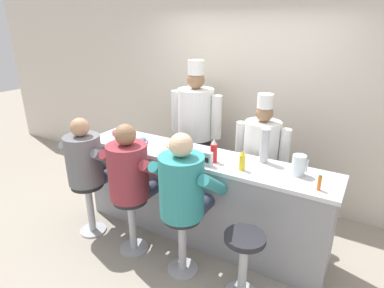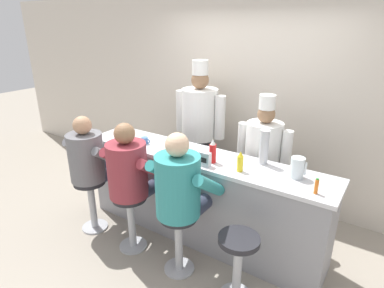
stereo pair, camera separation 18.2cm
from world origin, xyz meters
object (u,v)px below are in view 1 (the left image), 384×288
object	(u,v)px
mustard_bottle_yellow	(242,161)
water_pitcher_clear	(299,165)
coffee_mug_blue	(143,142)
diner_seated_maroon	(131,175)
hot_sauce_bottle_orange	(319,183)
cup_stack_steel	(264,146)
cook_in_whites_far	(261,157)
cereal_bowl	(118,133)
diner_seated_grey	(87,163)
diner_seated_teal	(184,189)
cook_in_whites_near	(196,125)
ketchup_bottle_red	(214,151)
napkin_dispenser_chrome	(207,159)
breakfast_plate	(171,148)
empty_stool_round	(244,256)

from	to	relation	value
mustard_bottle_yellow	water_pitcher_clear	bearing A→B (deg)	18.97
coffee_mug_blue	diner_seated_maroon	size ratio (longest dim) A/B	0.08
hot_sauce_bottle_orange	diner_seated_maroon	xyz separation A→B (m)	(-1.72, -0.41, -0.18)
coffee_mug_blue	cup_stack_steel	world-z (taller)	cup_stack_steel
mustard_bottle_yellow	cook_in_whites_far	xyz separation A→B (m)	(-0.03, 0.67, -0.21)
cereal_bowl	water_pitcher_clear	bearing A→B (deg)	0.19
cereal_bowl	diner_seated_grey	size ratio (longest dim) A/B	0.10
coffee_mug_blue	diner_seated_teal	distance (m)	1.00
mustard_bottle_yellow	cook_in_whites_near	world-z (taller)	cook_in_whites_near
ketchup_bottle_red	cook_in_whites_far	bearing A→B (deg)	65.74
ketchup_bottle_red	diner_seated_teal	bearing A→B (deg)	-97.37
coffee_mug_blue	mustard_bottle_yellow	bearing A→B (deg)	-2.29
napkin_dispenser_chrome	cook_in_whites_near	world-z (taller)	cook_in_whites_near
diner_seated_grey	water_pitcher_clear	bearing A→B (deg)	16.09
diner_seated_grey	diner_seated_maroon	world-z (taller)	diner_seated_maroon
napkin_dispenser_chrome	diner_seated_grey	size ratio (longest dim) A/B	0.10
mustard_bottle_yellow	napkin_dispenser_chrome	bearing A→B (deg)	-166.67
mustard_bottle_yellow	diner_seated_teal	bearing A→B (deg)	-130.66
diner_seated_teal	cereal_bowl	bearing A→B (deg)	155.84
mustard_bottle_yellow	cook_in_whites_near	distance (m)	1.36
mustard_bottle_yellow	napkin_dispenser_chrome	world-z (taller)	mustard_bottle_yellow
ketchup_bottle_red	cup_stack_steel	xyz separation A→B (m)	(0.43, 0.25, 0.06)
mustard_bottle_yellow	water_pitcher_clear	world-z (taller)	mustard_bottle_yellow
breakfast_plate	cereal_bowl	distance (m)	0.84
cook_in_whites_far	cup_stack_steel	bearing A→B (deg)	-68.82
cereal_bowl	cook_in_whites_near	xyz separation A→B (m)	(0.70, 0.74, 0.01)
diner_seated_teal	cook_in_whites_far	size ratio (longest dim) A/B	0.90
diner_seated_teal	cup_stack_steel	bearing A→B (deg)	55.86
cup_stack_steel	diner_seated_teal	size ratio (longest dim) A/B	0.24
empty_stool_round	cook_in_whites_far	bearing A→B (deg)	103.77
cup_stack_steel	cook_in_whites_near	size ratio (longest dim) A/B	0.19
cook_in_whites_near	napkin_dispenser_chrome	bearing A→B (deg)	-54.93
cook_in_whites_near	cook_in_whites_far	xyz separation A→B (m)	(0.99, -0.23, -0.15)
cook_in_whites_near	mustard_bottle_yellow	bearing A→B (deg)	-41.24
hot_sauce_bottle_orange	water_pitcher_clear	world-z (taller)	water_pitcher_clear
cup_stack_steel	diner_seated_grey	xyz separation A→B (m)	(-1.75, -0.73, -0.31)
cup_stack_steel	cook_in_whites_far	distance (m)	0.50
breakfast_plate	diner_seated_maroon	world-z (taller)	diner_seated_maroon
breakfast_plate	empty_stool_round	xyz separation A→B (m)	(1.14, -0.59, -0.58)
napkin_dispenser_chrome	diner_seated_maroon	distance (m)	0.79
cup_stack_steel	empty_stool_round	distance (m)	1.08
diner_seated_teal	cook_in_whites_far	distance (m)	1.16
diner_seated_teal	cook_in_whites_far	xyz separation A→B (m)	(0.35, 1.11, -0.01)
hot_sauce_bottle_orange	cup_stack_steel	distance (m)	0.69
coffee_mug_blue	cook_in_whites_near	size ratio (longest dim) A/B	0.06
ketchup_bottle_red	hot_sauce_bottle_orange	xyz separation A→B (m)	(1.03, -0.07, -0.05)
mustard_bottle_yellow	cup_stack_steel	size ratio (longest dim) A/B	0.57
hot_sauce_bottle_orange	coffee_mug_blue	size ratio (longest dim) A/B	1.13
ketchup_bottle_red	breakfast_plate	distance (m)	0.58
empty_stool_round	water_pitcher_clear	bearing A→B (deg)	69.76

